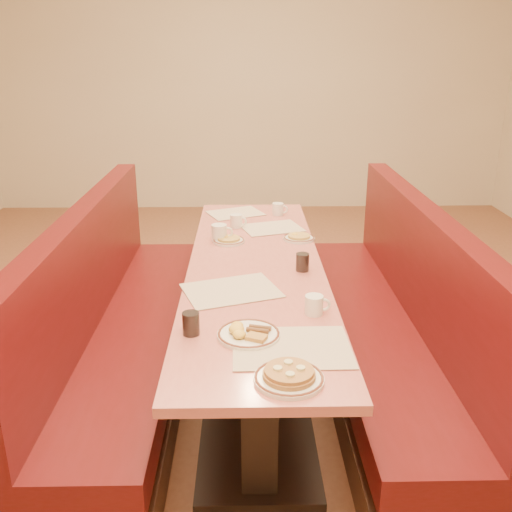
{
  "coord_description": "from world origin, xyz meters",
  "views": [
    {
      "loc": [
        -0.05,
        -2.78,
        1.81
      ],
      "look_at": [
        0.0,
        -0.12,
        0.85
      ],
      "focal_mm": 40.0,
      "sensor_mm": 36.0,
      "label": 1
    }
  ],
  "objects_px": {
    "pancake_plate": "(289,376)",
    "coffee_mug_b": "(220,232)",
    "eggs_plate": "(248,333)",
    "coffee_mug_d": "(237,221)",
    "soda_tumbler_mid": "(302,262)",
    "diner_table": "(256,330)",
    "booth_right": "(389,331)",
    "soda_tumbler_near": "(191,324)",
    "coffee_mug_a": "(315,305)",
    "coffee_mug_c": "(278,209)",
    "booth_left": "(121,334)"
  },
  "relations": [
    {
      "from": "pancake_plate",
      "to": "coffee_mug_b",
      "type": "xyz_separation_m",
      "value": [
        -0.29,
        1.52,
        0.03
      ]
    },
    {
      "from": "eggs_plate",
      "to": "coffee_mug_d",
      "type": "height_order",
      "value": "coffee_mug_d"
    },
    {
      "from": "coffee_mug_b",
      "to": "soda_tumbler_mid",
      "type": "relative_size",
      "value": 1.4
    },
    {
      "from": "eggs_plate",
      "to": "soda_tumbler_mid",
      "type": "xyz_separation_m",
      "value": [
        0.28,
        0.71,
        0.03
      ]
    },
    {
      "from": "diner_table",
      "to": "booth_right",
      "type": "height_order",
      "value": "booth_right"
    },
    {
      "from": "soda_tumbler_near",
      "to": "coffee_mug_b",
      "type": "bearing_deg",
      "value": 86.74
    },
    {
      "from": "coffee_mug_a",
      "to": "soda_tumbler_mid",
      "type": "distance_m",
      "value": 0.51
    },
    {
      "from": "coffee_mug_a",
      "to": "coffee_mug_c",
      "type": "relative_size",
      "value": 1.03
    },
    {
      "from": "coffee_mug_a",
      "to": "coffee_mug_c",
      "type": "xyz_separation_m",
      "value": [
        -0.07,
        1.55,
        -0.0
      ]
    },
    {
      "from": "booth_right",
      "to": "coffee_mug_c",
      "type": "xyz_separation_m",
      "value": [
        -0.56,
        0.97,
        0.43
      ]
    },
    {
      "from": "booth_left",
      "to": "booth_right",
      "type": "relative_size",
      "value": 1.0
    },
    {
      "from": "coffee_mug_a",
      "to": "soda_tumbler_near",
      "type": "height_order",
      "value": "soda_tumbler_near"
    },
    {
      "from": "coffee_mug_a",
      "to": "coffee_mug_b",
      "type": "distance_m",
      "value": 1.1
    },
    {
      "from": "coffee_mug_a",
      "to": "soda_tumbler_near",
      "type": "relative_size",
      "value": 1.18
    },
    {
      "from": "booth_right",
      "to": "pancake_plate",
      "type": "relative_size",
      "value": 10.34
    },
    {
      "from": "booth_left",
      "to": "coffee_mug_a",
      "type": "bearing_deg",
      "value": -30.73
    },
    {
      "from": "booth_left",
      "to": "eggs_plate",
      "type": "bearing_deg",
      "value": -48.65
    },
    {
      "from": "eggs_plate",
      "to": "soda_tumbler_near",
      "type": "relative_size",
      "value": 2.65
    },
    {
      "from": "diner_table",
      "to": "coffee_mug_b",
      "type": "bearing_deg",
      "value": 115.45
    },
    {
      "from": "coffee_mug_d",
      "to": "soda_tumbler_near",
      "type": "bearing_deg",
      "value": -82.16
    },
    {
      "from": "booth_left",
      "to": "coffee_mug_d",
      "type": "distance_m",
      "value": 1.03
    },
    {
      "from": "booth_right",
      "to": "soda_tumbler_mid",
      "type": "bearing_deg",
      "value": -171.87
    },
    {
      "from": "pancake_plate",
      "to": "soda_tumbler_near",
      "type": "bearing_deg",
      "value": 136.12
    },
    {
      "from": "coffee_mug_d",
      "to": "diner_table",
      "type": "bearing_deg",
      "value": -67.04
    },
    {
      "from": "diner_table",
      "to": "coffee_mug_b",
      "type": "relative_size",
      "value": 19.4
    },
    {
      "from": "booth_right",
      "to": "pancake_plate",
      "type": "xyz_separation_m",
      "value": [
        -0.64,
        -1.1,
        0.41
      ]
    },
    {
      "from": "booth_right",
      "to": "coffee_mug_d",
      "type": "relative_size",
      "value": 23.27
    },
    {
      "from": "booth_right",
      "to": "eggs_plate",
      "type": "distance_m",
      "value": 1.17
    },
    {
      "from": "coffee_mug_a",
      "to": "coffee_mug_b",
      "type": "bearing_deg",
      "value": 113.23
    },
    {
      "from": "pancake_plate",
      "to": "coffee_mug_c",
      "type": "bearing_deg",
      "value": 87.73
    },
    {
      "from": "pancake_plate",
      "to": "coffee_mug_c",
      "type": "relative_size",
      "value": 2.24
    },
    {
      "from": "diner_table",
      "to": "soda_tumbler_near",
      "type": "relative_size",
      "value": 26.63
    },
    {
      "from": "eggs_plate",
      "to": "soda_tumbler_mid",
      "type": "relative_size",
      "value": 2.7
    },
    {
      "from": "soda_tumbler_near",
      "to": "eggs_plate",
      "type": "bearing_deg",
      "value": -7.1
    },
    {
      "from": "booth_right",
      "to": "coffee_mug_b",
      "type": "xyz_separation_m",
      "value": [
        -0.93,
        0.42,
        0.44
      ]
    },
    {
      "from": "diner_table",
      "to": "coffee_mug_c",
      "type": "xyz_separation_m",
      "value": [
        0.17,
        0.97,
        0.42
      ]
    },
    {
      "from": "booth_left",
      "to": "coffee_mug_c",
      "type": "relative_size",
      "value": 23.16
    },
    {
      "from": "coffee_mug_c",
      "to": "soda_tumbler_mid",
      "type": "xyz_separation_m",
      "value": [
        0.06,
        -1.04,
        0.0
      ]
    },
    {
      "from": "coffee_mug_d",
      "to": "pancake_plate",
      "type": "bearing_deg",
      "value": -69.42
    },
    {
      "from": "diner_table",
      "to": "eggs_plate",
      "type": "relative_size",
      "value": 10.05
    },
    {
      "from": "booth_right",
      "to": "coffee_mug_b",
      "type": "relative_size",
      "value": 19.4
    },
    {
      "from": "soda_tumbler_mid",
      "to": "coffee_mug_b",
      "type": "bearing_deg",
      "value": 131.59
    },
    {
      "from": "booth_right",
      "to": "coffee_mug_c",
      "type": "distance_m",
      "value": 1.2
    },
    {
      "from": "diner_table",
      "to": "coffee_mug_c",
      "type": "relative_size",
      "value": 23.16
    },
    {
      "from": "pancake_plate",
      "to": "eggs_plate",
      "type": "distance_m",
      "value": 0.35
    },
    {
      "from": "eggs_plate",
      "to": "coffee_mug_d",
      "type": "bearing_deg",
      "value": 92.35
    },
    {
      "from": "diner_table",
      "to": "booth_left",
      "type": "bearing_deg",
      "value": 180.0
    },
    {
      "from": "coffee_mug_b",
      "to": "soda_tumbler_mid",
      "type": "xyz_separation_m",
      "value": [
        0.44,
        -0.5,
        -0.0
      ]
    },
    {
      "from": "coffee_mug_a",
      "to": "eggs_plate",
      "type": "bearing_deg",
      "value": -145.45
    },
    {
      "from": "eggs_plate",
      "to": "coffee_mug_a",
      "type": "bearing_deg",
      "value": 35.14
    }
  ]
}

